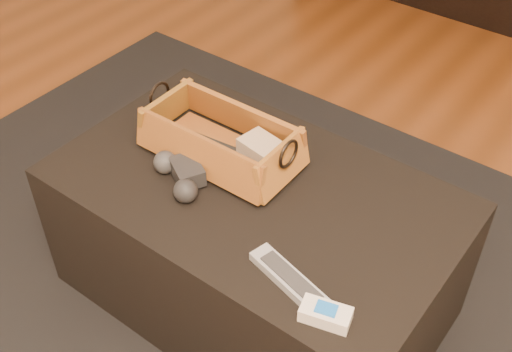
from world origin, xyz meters
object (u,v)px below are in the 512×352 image
Objects in this scene: tv_remote at (211,148)px; cream_gadget at (326,314)px; ottoman at (255,245)px; game_controller at (180,174)px; silver_remote at (291,281)px; wicker_basket at (221,141)px.

cream_gadget is (0.51, -0.25, -0.01)m from tv_remote.
game_controller is (-0.15, -0.10, 0.24)m from ottoman.
tv_remote is 0.97× the size of silver_remote.
game_controller reaches higher than silver_remote.
silver_remote reaches higher than ottoman.
wicker_basket reaches higher than cream_gadget.
ottoman is 0.30m from wicker_basket.
tv_remote and cream_gadget have the same top height.
silver_remote is at bearing -31.93° from wicker_basket.
game_controller is 0.52m from cream_gadget.
wicker_basket reaches higher than game_controller.
ottoman is 5.30× the size of game_controller.
game_controller is (-0.01, -0.14, -0.02)m from wicker_basket.
cream_gadget is (0.35, -0.23, 0.23)m from ottoman.
tv_remote is at bearing -142.60° from wicker_basket.
tv_remote is at bearing 170.25° from ottoman.
wicker_basket is at bearing 151.00° from cream_gadget.
game_controller is at bearing 166.33° from silver_remote.
game_controller is (0.01, -0.13, 0.00)m from tv_remote.
tv_remote is at bearing 151.07° from silver_remote.
tv_remote is 1.96× the size of cream_gadget.
wicker_basket is 0.56m from cream_gadget.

